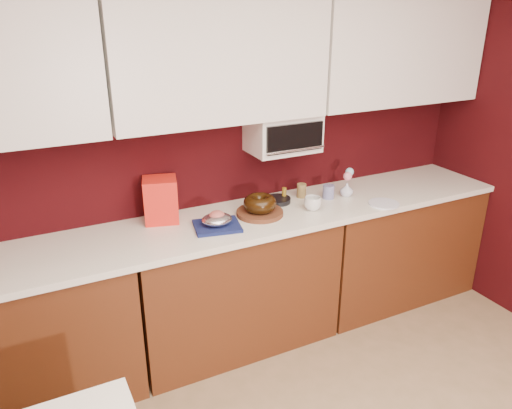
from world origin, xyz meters
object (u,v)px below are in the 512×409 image
object	(u,v)px
bundt_cake	(260,203)
blue_jar	(328,192)
coffee_mug	(313,202)
flower_vase	(347,189)
foil_ham_nest	(217,219)
pandoro_box	(161,200)
toaster_oven	(283,133)

from	to	relation	value
bundt_cake	blue_jar	distance (m)	0.56
coffee_mug	bundt_cake	bearing A→B (deg)	166.62
flower_vase	foil_ham_nest	bearing A→B (deg)	-175.29
bundt_cake	foil_ham_nest	world-z (taller)	bundt_cake
pandoro_box	coffee_mug	distance (m)	0.98
toaster_oven	bundt_cake	distance (m)	0.50
foil_ham_nest	pandoro_box	bearing A→B (deg)	136.28
foil_ham_nest	blue_jar	size ratio (longest dim) A/B	1.96
blue_jar	flower_vase	distance (m)	0.14
pandoro_box	blue_jar	bearing A→B (deg)	7.97
bundt_cake	coffee_mug	xyz separation A→B (m)	(0.35, -0.08, -0.03)
toaster_oven	coffee_mug	world-z (taller)	toaster_oven
pandoro_box	flower_vase	size ratio (longest dim) A/B	2.52
coffee_mug	toaster_oven	bearing A→B (deg)	110.38
bundt_cake	pandoro_box	bearing A→B (deg)	161.65
pandoro_box	bundt_cake	bearing A→B (deg)	-3.14
toaster_oven	blue_jar	distance (m)	0.54
bundt_cake	pandoro_box	world-z (taller)	pandoro_box
toaster_oven	bundt_cake	size ratio (longest dim) A/B	2.13
toaster_oven	pandoro_box	distance (m)	0.91
coffee_mug	blue_jar	size ratio (longest dim) A/B	1.15
coffee_mug	flower_vase	xyz separation A→B (m)	(0.35, 0.11, 0.00)
bundt_cake	pandoro_box	size ratio (longest dim) A/B	0.76
bundt_cake	pandoro_box	distance (m)	0.62
foil_ham_nest	toaster_oven	bearing A→B (deg)	21.73
toaster_oven	foil_ham_nest	distance (m)	0.75
pandoro_box	blue_jar	distance (m)	1.16
coffee_mug	flower_vase	world-z (taller)	same
toaster_oven	foil_ham_nest	xyz separation A→B (m)	(-0.57, -0.23, -0.42)
blue_jar	bundt_cake	bearing A→B (deg)	-175.03
pandoro_box	flower_vase	xyz separation A→B (m)	(1.28, -0.17, -0.08)
bundt_cake	blue_jar	xyz separation A→B (m)	(0.56, 0.05, -0.03)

